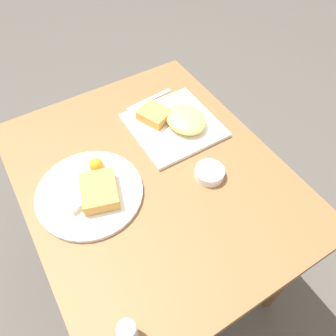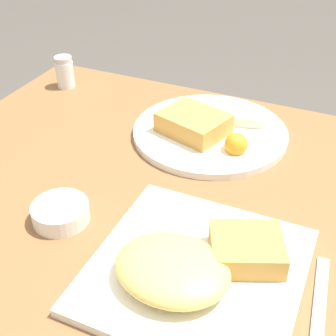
% 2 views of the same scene
% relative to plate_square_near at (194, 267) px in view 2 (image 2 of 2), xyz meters
% --- Properties ---
extents(dining_table, '(0.93, 0.76, 0.70)m').
position_rel_plate_square_near_xyz_m(dining_table, '(-0.13, 0.17, -0.11)').
color(dining_table, brown).
rests_on(dining_table, ground_plane).
extents(plate_square_near, '(0.28, 0.28, 0.06)m').
position_rel_plate_square_near_xyz_m(plate_square_near, '(0.00, 0.00, 0.00)').
color(plate_square_near, white).
rests_on(plate_square_near, dining_table).
extents(plate_oval_far, '(0.31, 0.31, 0.05)m').
position_rel_plate_square_near_xyz_m(plate_oval_far, '(-0.11, 0.36, -0.01)').
color(plate_oval_far, white).
rests_on(plate_oval_far, dining_table).
extents(sauce_ramekin, '(0.09, 0.09, 0.03)m').
position_rel_plate_square_near_xyz_m(sauce_ramekin, '(-0.23, 0.03, -0.01)').
color(sauce_ramekin, white).
rests_on(sauce_ramekin, dining_table).
extents(salt_shaker, '(0.04, 0.04, 0.07)m').
position_rel_plate_square_near_xyz_m(salt_shaker, '(-0.50, 0.44, 0.01)').
color(salt_shaker, white).
rests_on(salt_shaker, dining_table).
extents(butter_knife, '(0.03, 0.19, 0.00)m').
position_rel_plate_square_near_xyz_m(butter_knife, '(0.17, 0.01, -0.02)').
color(butter_knife, silver).
rests_on(butter_knife, dining_table).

